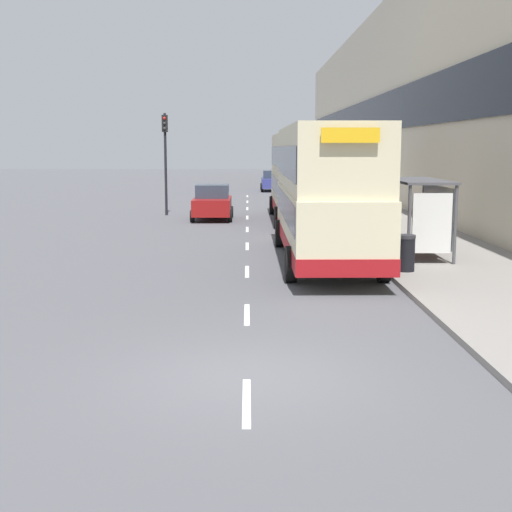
# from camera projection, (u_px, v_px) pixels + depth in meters

# --- Properties ---
(ground_plane) EXTENTS (220.00, 220.00, 0.00)m
(ground_plane) POSITION_uv_depth(u_px,v_px,m) (247.00, 378.00, 11.45)
(ground_plane) COLOR #515156
(pavement) EXTENTS (5.00, 93.00, 0.14)m
(pavement) POSITION_uv_depth(u_px,v_px,m) (341.00, 199.00, 49.57)
(pavement) COLOR gray
(pavement) RESTS_ON ground_plane
(terrace_facade) EXTENTS (3.10, 93.00, 13.23)m
(terrace_facade) POSITION_uv_depth(u_px,v_px,m) (401.00, 104.00, 48.63)
(terrace_facade) COLOR beige
(terrace_facade) RESTS_ON ground_plane
(lane_mark_0) EXTENTS (0.12, 2.00, 0.01)m
(lane_mark_0) POSITION_uv_depth(u_px,v_px,m) (247.00, 402.00, 10.34)
(lane_mark_0) COLOR silver
(lane_mark_0) RESTS_ON ground_plane
(lane_mark_1) EXTENTS (0.12, 2.00, 0.01)m
(lane_mark_1) POSITION_uv_depth(u_px,v_px,m) (247.00, 314.00, 15.75)
(lane_mark_1) COLOR silver
(lane_mark_1) RESTS_ON ground_plane
(lane_mark_2) EXTENTS (0.12, 2.00, 0.01)m
(lane_mark_2) POSITION_uv_depth(u_px,v_px,m) (247.00, 272.00, 21.17)
(lane_mark_2) COLOR silver
(lane_mark_2) RESTS_ON ground_plane
(lane_mark_3) EXTENTS (0.12, 2.00, 0.01)m
(lane_mark_3) POSITION_uv_depth(u_px,v_px,m) (247.00, 246.00, 26.58)
(lane_mark_3) COLOR silver
(lane_mark_3) RESTS_ON ground_plane
(lane_mark_4) EXTENTS (0.12, 2.00, 0.01)m
(lane_mark_4) POSITION_uv_depth(u_px,v_px,m) (247.00, 229.00, 32.00)
(lane_mark_4) COLOR silver
(lane_mark_4) RESTS_ON ground_plane
(lane_mark_5) EXTENTS (0.12, 2.00, 0.01)m
(lane_mark_5) POSITION_uv_depth(u_px,v_px,m) (247.00, 217.00, 37.41)
(lane_mark_5) COLOR silver
(lane_mark_5) RESTS_ON ground_plane
(lane_mark_6) EXTENTS (0.12, 2.00, 0.01)m
(lane_mark_6) POSITION_uv_depth(u_px,v_px,m) (247.00, 209.00, 42.83)
(lane_mark_6) COLOR silver
(lane_mark_6) RESTS_ON ground_plane
(lane_mark_7) EXTENTS (0.12, 2.00, 0.01)m
(lane_mark_7) POSITION_uv_depth(u_px,v_px,m) (247.00, 202.00, 48.25)
(lane_mark_7) COLOR silver
(lane_mark_7) RESTS_ON ground_plane
(lane_mark_8) EXTENTS (0.12, 2.00, 0.01)m
(lane_mark_8) POSITION_uv_depth(u_px,v_px,m) (247.00, 196.00, 53.66)
(lane_mark_8) COLOR silver
(lane_mark_8) RESTS_ON ground_plane
(bus_shelter) EXTENTS (1.60, 4.20, 2.48)m
(bus_shelter) POSITION_uv_depth(u_px,v_px,m) (425.00, 203.00, 23.06)
(bus_shelter) COLOR #4C4C51
(bus_shelter) RESTS_ON ground_plane
(double_decker_bus_near) EXTENTS (2.85, 10.85, 4.30)m
(double_decker_bus_near) POSITION_uv_depth(u_px,v_px,m) (325.00, 191.00, 22.54)
(double_decker_bus_near) COLOR beige
(double_decker_bus_near) RESTS_ON ground_plane
(double_decker_bus_ahead) EXTENTS (2.85, 10.75, 4.30)m
(double_decker_bus_ahead) POSITION_uv_depth(u_px,v_px,m) (301.00, 175.00, 35.38)
(double_decker_bus_ahead) COLOR beige
(double_decker_bus_ahead) RESTS_ON ground_plane
(car_0) EXTENTS (2.07, 3.88, 1.78)m
(car_0) POSITION_uv_depth(u_px,v_px,m) (212.00, 203.00, 36.22)
(car_0) COLOR maroon
(car_0) RESTS_ON ground_plane
(car_1) EXTENTS (2.03, 4.23, 1.73)m
(car_1) POSITION_uv_depth(u_px,v_px,m) (273.00, 181.00, 59.84)
(car_1) COLOR navy
(car_1) RESTS_ON ground_plane
(pedestrian_at_shelter) EXTENTS (0.37, 0.37, 1.87)m
(pedestrian_at_shelter) POSITION_uv_depth(u_px,v_px,m) (376.00, 212.00, 28.44)
(pedestrian_at_shelter) COLOR #23232D
(pedestrian_at_shelter) RESTS_ON ground_plane
(pedestrian_1) EXTENTS (0.33, 0.33, 1.65)m
(pedestrian_1) POSITION_uv_depth(u_px,v_px,m) (449.00, 216.00, 27.92)
(pedestrian_1) COLOR #23232D
(pedestrian_1) RESTS_ON ground_plane
(litter_bin) EXTENTS (0.55, 0.55, 1.05)m
(litter_bin) POSITION_uv_depth(u_px,v_px,m) (406.00, 253.00, 20.40)
(litter_bin) COLOR black
(litter_bin) RESTS_ON ground_plane
(traffic_light_far_kerb) EXTENTS (0.30, 0.32, 5.46)m
(traffic_light_far_kerb) POSITION_uv_depth(u_px,v_px,m) (165.00, 148.00, 38.19)
(traffic_light_far_kerb) COLOR black
(traffic_light_far_kerb) RESTS_ON ground_plane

